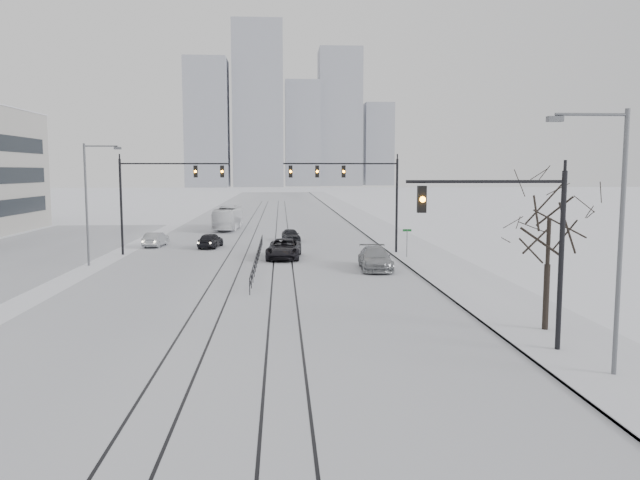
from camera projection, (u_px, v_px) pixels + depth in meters
The scene contains 21 objects.
ground at pixel (218, 424), 17.31m from camera, with size 500.00×500.00×0.00m, color white.
road at pixel (267, 228), 76.83m from camera, with size 22.00×260.00×0.02m, color silver.
sidewalk_east at pixel (375, 227), 77.66m from camera, with size 5.00×260.00×0.16m, color silver.
curb at pixel (356, 227), 77.51m from camera, with size 0.10×260.00×0.12m, color gray.
parking_strip at pixel (14, 257), 50.79m from camera, with size 14.00×60.00×0.03m, color silver.
tram_rails at pixel (262, 248), 56.99m from camera, with size 5.30×180.00×0.01m.
skyline at pixel (287, 119), 285.68m from camera, with size 96.00×48.00×72.00m.
traffic_mast_near at pixel (521, 236), 23.43m from camera, with size 6.10×0.37×7.00m.
traffic_mast_ne at pixel (357, 186), 51.90m from camera, with size 9.60×0.37×8.00m.
traffic_mast_nw at pixel (157, 188), 51.88m from camera, with size 9.10×0.37×8.00m.
street_light_east at pixel (613, 225), 20.50m from camera, with size 2.73×0.25×9.00m.
street_light_west at pixel (90, 195), 45.74m from camera, with size 2.73×0.25×9.00m.
bare_tree at pixel (549, 230), 26.57m from camera, with size 4.40×4.40×6.10m.
median_fence at pixel (258, 257), 47.01m from camera, with size 0.06×24.00×1.00m.
street_sign at pixel (407, 239), 49.61m from camera, with size 0.70×0.06×2.40m.
sedan_sb_inner at pixel (210, 240), 56.81m from camera, with size 1.64×4.07×1.39m, color black.
sedan_sb_outer at pixel (156, 240), 57.76m from camera, with size 1.40×4.02×1.33m, color #9C9FA3.
sedan_nb_front at pixel (284, 249), 49.86m from camera, with size 2.59×5.62×1.56m, color black.
sedan_nb_right at pixel (375, 259), 44.26m from camera, with size 2.20×5.42×1.57m, color #919497.
sedan_nb_far at pixel (291, 235), 62.18m from camera, with size 1.47×3.65×1.24m, color black.
box_truck at pixel (228, 218), 74.47m from camera, with size 2.31×9.86×2.75m, color white.
Camera 1 is at (1.80, -16.79, 6.99)m, focal length 35.00 mm.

